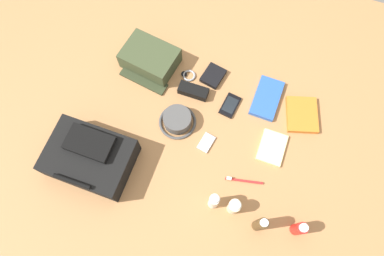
# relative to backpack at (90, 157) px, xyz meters

# --- Properties ---
(ground_plane) EXTENTS (2.64, 2.02, 0.02)m
(ground_plane) POSITION_rel_backpack_xyz_m (-0.36, -0.27, -0.08)
(ground_plane) COLOR #A47245
(ground_plane) RESTS_ON ground
(backpack) EXTENTS (0.35, 0.26, 0.15)m
(backpack) POSITION_rel_backpack_xyz_m (0.00, 0.00, 0.00)
(backpack) COLOR black
(backpack) RESTS_ON ground_plane
(toiletry_pouch) EXTENTS (0.28, 0.26, 0.09)m
(toiletry_pouch) POSITION_rel_backpack_xyz_m (-0.06, -0.54, -0.02)
(toiletry_pouch) COLOR #384228
(toiletry_pouch) RESTS_ON ground_plane
(bucket_hat) EXTENTS (0.17, 0.17, 0.06)m
(bucket_hat) POSITION_rel_backpack_xyz_m (-0.29, -0.29, -0.04)
(bucket_hat) COLOR #484848
(bucket_hat) RESTS_ON ground_plane
(sunscreen_spray) EXTENTS (0.04, 0.04, 0.12)m
(sunscreen_spray) POSITION_rel_backpack_xyz_m (-0.90, 0.00, -0.00)
(sunscreen_spray) COLOR red
(sunscreen_spray) RESTS_ON ground_plane
(cologne_bottle) EXTENTS (0.04, 0.04, 0.16)m
(cologne_bottle) POSITION_rel_backpack_xyz_m (-0.75, 0.04, 0.02)
(cologne_bottle) COLOR #473319
(cologne_bottle) RESTS_ON ground_plane
(lotion_bottle) EXTENTS (0.05, 0.05, 0.11)m
(lotion_bottle) POSITION_rel_backpack_xyz_m (-0.63, 0.00, -0.01)
(lotion_bottle) COLOR beige
(lotion_bottle) RESTS_ON ground_plane
(toothpaste_tube) EXTENTS (0.04, 0.04, 0.15)m
(toothpaste_tube) POSITION_rel_backpack_xyz_m (-0.55, 0.01, 0.01)
(toothpaste_tube) COLOR white
(toothpaste_tube) RESTS_ON ground_plane
(paperback_novel) EXTENTS (0.18, 0.20, 0.02)m
(paperback_novel) POSITION_rel_backpack_xyz_m (-0.82, -0.50, -0.05)
(paperback_novel) COLOR orange
(paperback_novel) RESTS_ON ground_plane
(travel_guidebook) EXTENTS (0.12, 0.21, 0.02)m
(travel_guidebook) POSITION_rel_backpack_xyz_m (-0.64, -0.53, -0.05)
(travel_guidebook) COLOR blue
(travel_guidebook) RESTS_ON ground_plane
(cell_phone) EXTENTS (0.08, 0.12, 0.01)m
(cell_phone) POSITION_rel_backpack_xyz_m (-0.49, -0.44, -0.06)
(cell_phone) COLOR black
(cell_phone) RESTS_ON ground_plane
(media_player) EXTENTS (0.07, 0.09, 0.01)m
(media_player) POSITION_rel_backpack_xyz_m (-0.44, -0.24, -0.06)
(media_player) COLOR #B7B7BC
(media_player) RESTS_ON ground_plane
(wristwatch) EXTENTS (0.07, 0.06, 0.01)m
(wristwatch) POSITION_rel_backpack_xyz_m (-0.26, -0.53, -0.06)
(wristwatch) COLOR #99999E
(wristwatch) RESTS_ON ground_plane
(toothbrush) EXTENTS (0.16, 0.04, 0.02)m
(toothbrush) POSITION_rel_backpack_xyz_m (-0.64, -0.12, -0.06)
(toothbrush) COLOR red
(toothbrush) RESTS_ON ground_plane
(wallet) EXTENTS (0.11, 0.13, 0.02)m
(wallet) POSITION_rel_backpack_xyz_m (-0.37, -0.57, -0.05)
(wallet) COLOR black
(wallet) RESTS_ON ground_plane
(notepad) EXTENTS (0.11, 0.15, 0.02)m
(notepad) POSITION_rel_backpack_xyz_m (-0.73, -0.31, -0.06)
(notepad) COLOR beige
(notepad) RESTS_ON ground_plane
(sunglasses_case) EXTENTS (0.14, 0.06, 0.04)m
(sunglasses_case) POSITION_rel_backpack_xyz_m (-0.31, -0.45, -0.04)
(sunglasses_case) COLOR black
(sunglasses_case) RESTS_ON ground_plane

